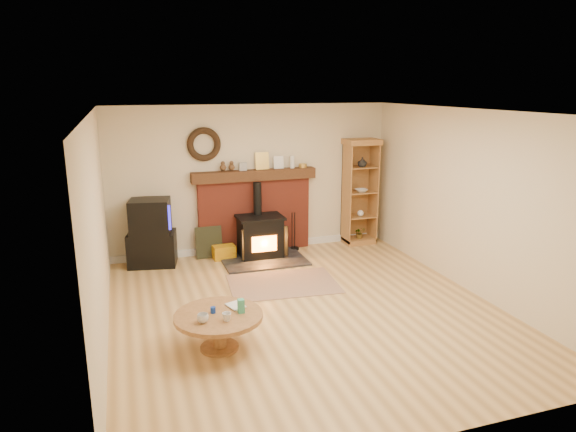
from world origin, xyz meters
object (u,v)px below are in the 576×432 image
object	(u,v)px
wood_stove	(261,238)
coffee_table	(219,321)
curio_cabinet	(359,192)
tv_unit	(151,234)

from	to	relation	value
wood_stove	coffee_table	size ratio (longest dim) A/B	1.40
curio_cabinet	wood_stove	bearing A→B (deg)	-171.97
wood_stove	tv_unit	size ratio (longest dim) A/B	1.25
wood_stove	curio_cabinet	distance (m)	2.11
tv_unit	coffee_table	xyz separation A→B (m)	(0.52, -3.14, -0.19)
tv_unit	curio_cabinet	distance (m)	3.83
coffee_table	tv_unit	bearing A→B (deg)	99.42
tv_unit	curio_cabinet	world-z (taller)	curio_cabinet
coffee_table	wood_stove	bearing A→B (deg)	66.41
wood_stove	tv_unit	bearing A→B (deg)	173.86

